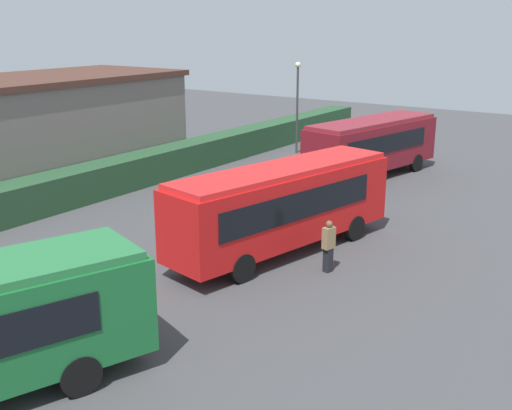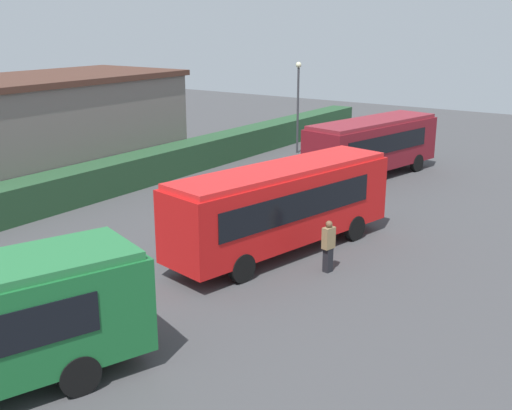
{
  "view_description": "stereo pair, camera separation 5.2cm",
  "coord_description": "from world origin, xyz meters",
  "views": [
    {
      "loc": [
        -19.83,
        -13.63,
        8.37
      ],
      "look_at": [
        -1.13,
        -0.78,
        1.67
      ],
      "focal_mm": 44.04,
      "sensor_mm": 36.0,
      "label": 1
    },
    {
      "loc": [
        -19.8,
        -13.68,
        8.37
      ],
      "look_at": [
        -1.13,
        -0.78,
        1.67
      ],
      "focal_mm": 44.04,
      "sensor_mm": 36.0,
      "label": 2
    }
  ],
  "objects": [
    {
      "name": "ground_plane",
      "position": [
        0.0,
        0.0,
        0.0
      ],
      "size": [
        82.15,
        82.15,
        0.0
      ],
      "primitive_type": "plane",
      "color": "#424244"
    },
    {
      "name": "bus_red",
      "position": [
        -1.03,
        -1.9,
        1.88
      ],
      "size": [
        10.01,
        4.25,
        3.28
      ],
      "rotation": [
        0.0,
        0.0,
        -0.2
      ],
      "color": "red",
      "rests_on": "ground_plane"
    },
    {
      "name": "bus_maroon",
      "position": [
        11.9,
        0.42,
        1.82
      ],
      "size": [
        9.3,
        4.26,
        3.16
      ],
      "rotation": [
        0.0,
        0.0,
        -0.2
      ],
      "color": "maroon",
      "rests_on": "ground_plane"
    },
    {
      "name": "person_left",
      "position": [
        -1.78,
        -4.24,
        0.98
      ],
      "size": [
        0.49,
        0.35,
        1.85
      ],
      "rotation": [
        0.0,
        0.0,
        4.49
      ],
      "color": "black",
      "rests_on": "ground_plane"
    },
    {
      "name": "person_center",
      "position": [
        0.45,
        2.3,
        0.98
      ],
      "size": [
        0.3,
        0.49,
        1.86
      ],
      "rotation": [
        0.0,
        0.0,
        3.05
      ],
      "color": "maroon",
      "rests_on": "ground_plane"
    },
    {
      "name": "person_right",
      "position": [
        11.49,
        2.8,
        0.91
      ],
      "size": [
        0.46,
        0.54,
        1.74
      ],
      "rotation": [
        0.0,
        0.0,
        5.77
      ],
      "color": "olive",
      "rests_on": "ground_plane"
    },
    {
      "name": "hedge_row",
      "position": [
        0.0,
        9.72,
        0.81
      ],
      "size": [
        53.07,
        1.72,
        1.61
      ],
      "primitive_type": "cube",
      "color": "#264B2D",
      "rests_on": "ground_plane"
    },
    {
      "name": "depot_building",
      "position": [
        1.31,
        14.15,
        2.81
      ],
      "size": [
        14.27,
        7.32,
        5.61
      ],
      "color": "slate",
      "rests_on": "ground_plane"
    },
    {
      "name": "traffic_cone",
      "position": [
        18.25,
        5.6,
        0.3
      ],
      "size": [
        0.36,
        0.36,
        0.6
      ],
      "primitive_type": "cone",
      "color": "orange",
      "rests_on": "ground_plane"
    },
    {
      "name": "lamppost",
      "position": [
        14.98,
        7.08,
        3.62
      ],
      "size": [
        0.36,
        0.36,
        5.83
      ],
      "color": "#38383D",
      "rests_on": "ground_plane"
    }
  ]
}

